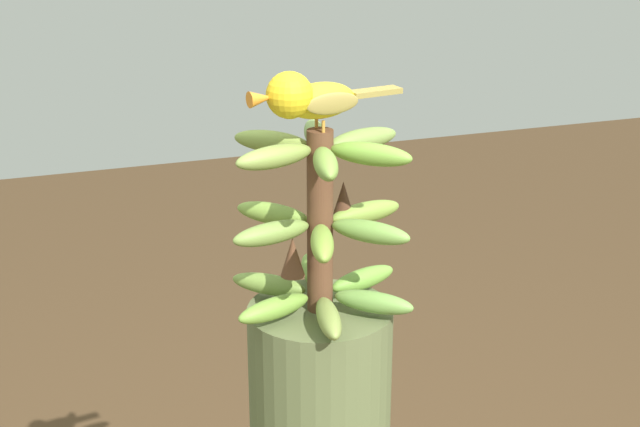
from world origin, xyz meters
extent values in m
cylinder|color=brown|center=(0.00, 0.00, 1.11)|extent=(0.04, 0.04, 0.28)
ellipsoid|color=#6EA33B|center=(-0.03, 0.08, 0.99)|extent=(0.07, 0.13, 0.03)
ellipsoid|color=olive|center=(-0.08, 0.02, 0.99)|extent=(0.13, 0.06, 0.03)
ellipsoid|color=olive|center=(-0.06, -0.06, 0.99)|extent=(0.11, 0.11, 0.03)
ellipsoid|color=olive|center=(0.03, -0.08, 0.99)|extent=(0.07, 0.13, 0.03)
ellipsoid|color=olive|center=(0.08, -0.02, 0.99)|extent=(0.13, 0.06, 0.03)
ellipsoid|color=#6D9A44|center=(0.06, 0.06, 0.99)|extent=(0.11, 0.11, 0.03)
ellipsoid|color=olive|center=(0.02, -0.08, 1.11)|extent=(0.06, 0.13, 0.03)
ellipsoid|color=#7EA13B|center=(0.08, -0.02, 1.11)|extent=(0.13, 0.07, 0.03)
ellipsoid|color=#719C44|center=(0.06, 0.06, 1.11)|extent=(0.11, 0.11, 0.03)
ellipsoid|color=olive|center=(-0.02, 0.08, 1.11)|extent=(0.06, 0.13, 0.03)
ellipsoid|color=olive|center=(-0.08, 0.02, 1.11)|extent=(0.13, 0.07, 0.03)
ellipsoid|color=#799F3D|center=(-0.06, -0.06, 1.11)|extent=(0.11, 0.11, 0.03)
ellipsoid|color=olive|center=(-0.08, 0.02, 1.22)|extent=(0.13, 0.06, 0.03)
ellipsoid|color=olive|center=(-0.05, -0.06, 1.22)|extent=(0.11, 0.11, 0.03)
ellipsoid|color=olive|center=(0.02, -0.07, 1.22)|extent=(0.07, 0.13, 0.03)
ellipsoid|color=olive|center=(0.08, -0.02, 1.22)|extent=(0.13, 0.06, 0.03)
ellipsoid|color=#71A238|center=(0.05, 0.06, 1.22)|extent=(0.11, 0.11, 0.03)
ellipsoid|color=olive|center=(-0.02, 0.07, 1.22)|extent=(0.07, 0.13, 0.03)
cone|color=brown|center=(0.01, -0.05, 1.06)|extent=(0.04, 0.04, 0.06)
cone|color=#4C2D1E|center=(-0.02, 0.04, 1.13)|extent=(0.04, 0.04, 0.06)
cylinder|color=#C68933|center=(-0.02, 0.00, 1.26)|extent=(0.00, 0.01, 0.02)
cylinder|color=#C68933|center=(0.01, 0.00, 1.26)|extent=(0.00, 0.01, 0.02)
ellipsoid|color=yellow|center=(0.00, 0.00, 1.29)|extent=(0.07, 0.12, 0.05)
ellipsoid|color=olive|center=(-0.03, 0.00, 1.29)|extent=(0.02, 0.08, 0.03)
ellipsoid|color=olive|center=(0.02, 0.01, 1.29)|extent=(0.02, 0.08, 0.03)
cube|color=olive|center=(-0.02, 0.09, 1.29)|extent=(0.04, 0.08, 0.01)
sphere|color=yellow|center=(0.01, -0.05, 1.30)|extent=(0.07, 0.07, 0.07)
sphere|color=black|center=(0.03, -0.05, 1.31)|extent=(0.01, 0.01, 0.01)
cone|color=orange|center=(0.01, -0.09, 1.30)|extent=(0.03, 0.04, 0.02)
camera|label=1|loc=(1.21, -0.42, 1.59)|focal=52.38mm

